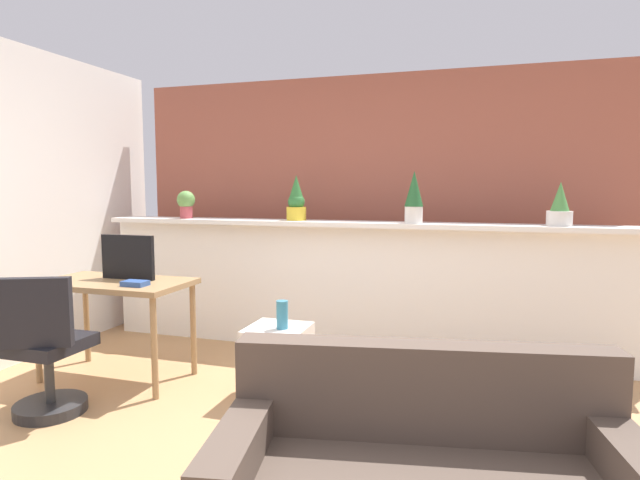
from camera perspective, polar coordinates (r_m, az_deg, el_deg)
ground_plane at (r=2.98m, az=-5.91°, el=-23.23°), size 12.00×12.00×0.00m
divider_wall at (r=4.59m, az=3.94°, el=-5.36°), size 4.74×0.16×1.11m
plant_shelf at (r=4.48m, az=3.87°, el=1.76°), size 4.74×0.34×0.04m
brick_wall_behind at (r=5.10m, az=5.56°, el=3.62°), size 4.74×0.10×2.50m
potted_plant_0 at (r=5.09m, az=-14.42°, el=3.96°), size 0.17×0.17×0.26m
potted_plant_1 at (r=4.65m, az=-2.61°, el=4.27°), size 0.17×0.17×0.40m
potted_plant_2 at (r=4.34m, az=10.23°, el=4.69°), size 0.15×0.15×0.43m
potted_plant_3 at (r=4.39m, az=24.73°, el=3.28°), size 0.19×0.19×0.34m
desk at (r=4.19m, az=-21.45°, el=-5.28°), size 1.10×0.60×0.75m
tv_monitor at (r=4.18m, az=-20.25°, el=-1.77°), size 0.44×0.04×0.33m
office_chair at (r=3.76m, az=-27.88°, el=-11.18°), size 0.51×0.52×0.91m
side_cube_shelf at (r=3.66m, az=-4.65°, el=-13.24°), size 0.40×0.41×0.50m
vase_on_shelf at (r=3.52m, az=-4.15°, el=-8.15°), size 0.08×0.08×0.19m
book_on_desk at (r=3.90m, az=-19.55°, el=-4.49°), size 0.17×0.11×0.04m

